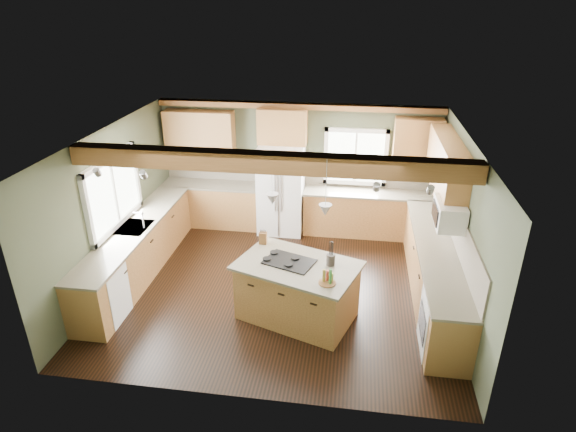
# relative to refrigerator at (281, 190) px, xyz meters

# --- Properties ---
(floor) EXTENTS (5.60, 5.60, 0.00)m
(floor) POSITION_rel_refrigerator_xyz_m (0.30, -2.12, -0.90)
(floor) COLOR black
(floor) RESTS_ON ground
(ceiling) EXTENTS (5.60, 5.60, 0.00)m
(ceiling) POSITION_rel_refrigerator_xyz_m (0.30, -2.12, 1.70)
(ceiling) COLOR silver
(ceiling) RESTS_ON wall_back
(wall_back) EXTENTS (5.60, 0.00, 5.60)m
(wall_back) POSITION_rel_refrigerator_xyz_m (0.30, 0.38, 0.40)
(wall_back) COLOR #434A34
(wall_back) RESTS_ON ground
(wall_left) EXTENTS (0.00, 5.00, 5.00)m
(wall_left) POSITION_rel_refrigerator_xyz_m (-2.50, -2.12, 0.40)
(wall_left) COLOR #434A34
(wall_left) RESTS_ON ground
(wall_right) EXTENTS (0.00, 5.00, 5.00)m
(wall_right) POSITION_rel_refrigerator_xyz_m (3.10, -2.12, 0.40)
(wall_right) COLOR #434A34
(wall_right) RESTS_ON ground
(ceiling_beam) EXTENTS (5.55, 0.26, 0.26)m
(ceiling_beam) POSITION_rel_refrigerator_xyz_m (0.30, -2.90, 1.57)
(ceiling_beam) COLOR brown
(ceiling_beam) RESTS_ON ceiling
(soffit_trim) EXTENTS (5.55, 0.20, 0.10)m
(soffit_trim) POSITION_rel_refrigerator_xyz_m (0.30, 0.28, 1.64)
(soffit_trim) COLOR brown
(soffit_trim) RESTS_ON ceiling
(backsplash_back) EXTENTS (5.58, 0.03, 0.58)m
(backsplash_back) POSITION_rel_refrigerator_xyz_m (0.30, 0.36, 0.31)
(backsplash_back) COLOR brown
(backsplash_back) RESTS_ON wall_back
(backsplash_right) EXTENTS (0.03, 3.70, 0.58)m
(backsplash_right) POSITION_rel_refrigerator_xyz_m (3.08, -2.07, 0.31)
(backsplash_right) COLOR brown
(backsplash_right) RESTS_ON wall_right
(base_cab_back_left) EXTENTS (2.02, 0.60, 0.88)m
(base_cab_back_left) POSITION_rel_refrigerator_xyz_m (-1.49, 0.08, -0.46)
(base_cab_back_left) COLOR brown
(base_cab_back_left) RESTS_ON floor
(counter_back_left) EXTENTS (2.06, 0.64, 0.04)m
(counter_back_left) POSITION_rel_refrigerator_xyz_m (-1.49, 0.08, 0.00)
(counter_back_left) COLOR #474034
(counter_back_left) RESTS_ON base_cab_back_left
(base_cab_back_right) EXTENTS (2.62, 0.60, 0.88)m
(base_cab_back_right) POSITION_rel_refrigerator_xyz_m (1.79, 0.08, -0.46)
(base_cab_back_right) COLOR brown
(base_cab_back_right) RESTS_ON floor
(counter_back_right) EXTENTS (2.66, 0.64, 0.04)m
(counter_back_right) POSITION_rel_refrigerator_xyz_m (1.79, 0.08, 0.00)
(counter_back_right) COLOR #474034
(counter_back_right) RESTS_ON base_cab_back_right
(base_cab_left) EXTENTS (0.60, 3.70, 0.88)m
(base_cab_left) POSITION_rel_refrigerator_xyz_m (-2.20, -2.07, -0.46)
(base_cab_left) COLOR brown
(base_cab_left) RESTS_ON floor
(counter_left) EXTENTS (0.64, 3.74, 0.04)m
(counter_left) POSITION_rel_refrigerator_xyz_m (-2.20, -2.07, 0.00)
(counter_left) COLOR #474034
(counter_left) RESTS_ON base_cab_left
(base_cab_right) EXTENTS (0.60, 3.70, 0.88)m
(base_cab_right) POSITION_rel_refrigerator_xyz_m (2.80, -2.07, -0.46)
(base_cab_right) COLOR brown
(base_cab_right) RESTS_ON floor
(counter_right) EXTENTS (0.64, 3.74, 0.04)m
(counter_right) POSITION_rel_refrigerator_xyz_m (2.80, -2.07, 0.00)
(counter_right) COLOR #474034
(counter_right) RESTS_ON base_cab_right
(upper_cab_back_left) EXTENTS (1.40, 0.35, 0.90)m
(upper_cab_back_left) POSITION_rel_refrigerator_xyz_m (-1.69, 0.21, 1.05)
(upper_cab_back_left) COLOR brown
(upper_cab_back_left) RESTS_ON wall_back
(upper_cab_over_fridge) EXTENTS (0.96, 0.35, 0.70)m
(upper_cab_over_fridge) POSITION_rel_refrigerator_xyz_m (-0.00, 0.21, 1.25)
(upper_cab_over_fridge) COLOR brown
(upper_cab_over_fridge) RESTS_ON wall_back
(upper_cab_right) EXTENTS (0.35, 2.20, 0.90)m
(upper_cab_right) POSITION_rel_refrigerator_xyz_m (2.92, -1.22, 1.05)
(upper_cab_right) COLOR brown
(upper_cab_right) RESTS_ON wall_right
(upper_cab_back_corner) EXTENTS (0.90, 0.35, 0.90)m
(upper_cab_back_corner) POSITION_rel_refrigerator_xyz_m (2.60, 0.21, 1.05)
(upper_cab_back_corner) COLOR brown
(upper_cab_back_corner) RESTS_ON wall_back
(window_left) EXTENTS (0.04, 1.60, 1.05)m
(window_left) POSITION_rel_refrigerator_xyz_m (-2.48, -2.07, 0.65)
(window_left) COLOR white
(window_left) RESTS_ON wall_left
(window_back) EXTENTS (1.10, 0.04, 1.00)m
(window_back) POSITION_rel_refrigerator_xyz_m (1.45, 0.36, 0.65)
(window_back) COLOR white
(window_back) RESTS_ON wall_back
(sink) EXTENTS (0.50, 0.65, 0.03)m
(sink) POSITION_rel_refrigerator_xyz_m (-2.20, -2.07, 0.01)
(sink) COLOR #262628
(sink) RESTS_ON counter_left
(faucet) EXTENTS (0.02, 0.02, 0.28)m
(faucet) POSITION_rel_refrigerator_xyz_m (-2.02, -2.07, 0.15)
(faucet) COLOR #B2B2B7
(faucet) RESTS_ON sink
(dishwasher) EXTENTS (0.60, 0.60, 0.84)m
(dishwasher) POSITION_rel_refrigerator_xyz_m (-2.19, -3.37, -0.47)
(dishwasher) COLOR white
(dishwasher) RESTS_ON floor
(oven) EXTENTS (0.60, 0.72, 0.84)m
(oven) POSITION_rel_refrigerator_xyz_m (2.79, -3.37, -0.47)
(oven) COLOR white
(oven) RESTS_ON floor
(microwave) EXTENTS (0.40, 0.70, 0.38)m
(microwave) POSITION_rel_refrigerator_xyz_m (2.88, -2.17, 0.65)
(microwave) COLOR white
(microwave) RESTS_ON wall_right
(pendant_left) EXTENTS (0.18, 0.18, 0.16)m
(pendant_left) POSITION_rel_refrigerator_xyz_m (0.32, -2.76, 0.98)
(pendant_left) COLOR #B2B2B7
(pendant_left) RESTS_ON ceiling
(pendant_right) EXTENTS (0.18, 0.18, 0.16)m
(pendant_right) POSITION_rel_refrigerator_xyz_m (1.08, -3.03, 0.98)
(pendant_right) COLOR #B2B2B7
(pendant_right) RESTS_ON ceiling
(refrigerator) EXTENTS (0.90, 0.74, 1.80)m
(refrigerator) POSITION_rel_refrigerator_xyz_m (0.00, 0.00, 0.00)
(refrigerator) COLOR white
(refrigerator) RESTS_ON floor
(island) EXTENTS (1.87, 1.48, 0.88)m
(island) POSITION_rel_refrigerator_xyz_m (0.70, -2.90, -0.46)
(island) COLOR olive
(island) RESTS_ON floor
(island_top) EXTENTS (2.01, 1.62, 0.04)m
(island_top) POSITION_rel_refrigerator_xyz_m (0.70, -2.90, 0.00)
(island_top) COLOR #474034
(island_top) RESTS_ON island
(cooktop) EXTENTS (0.82, 0.68, 0.02)m
(cooktop) POSITION_rel_refrigerator_xyz_m (0.57, -2.85, 0.03)
(cooktop) COLOR black
(cooktop) RESTS_ON island_top
(knife_block) EXTENTS (0.12, 0.09, 0.20)m
(knife_block) POSITION_rel_refrigerator_xyz_m (0.08, -2.34, 0.12)
(knife_block) COLOR brown
(knife_block) RESTS_ON island_top
(utensil_crock) EXTENTS (0.14, 0.14, 0.17)m
(utensil_crock) POSITION_rel_refrigerator_xyz_m (1.18, -2.83, 0.11)
(utensil_crock) COLOR #3B332F
(utensil_crock) RESTS_ON island_top
(bottle_tray) EXTENTS (0.34, 0.34, 0.22)m
(bottle_tray) POSITION_rel_refrigerator_xyz_m (1.17, -3.33, 0.13)
(bottle_tray) COLOR #592D1A
(bottle_tray) RESTS_ON island_top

